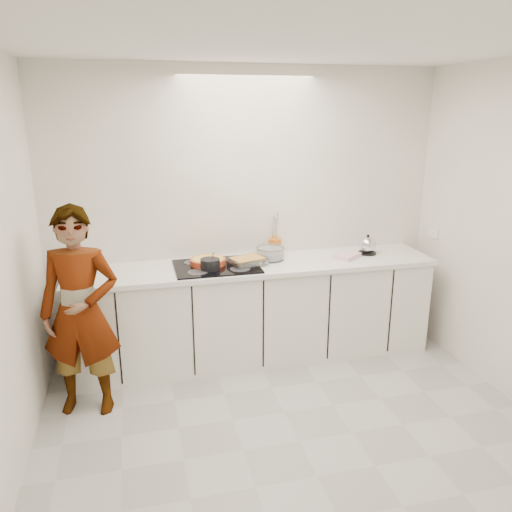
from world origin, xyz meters
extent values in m
cube|color=#B5B5B1|center=(0.00, 0.00, 0.00)|extent=(3.60, 3.20, 0.00)
cube|color=white|center=(0.00, 0.00, 2.60)|extent=(3.60, 3.20, 0.00)
cube|color=white|center=(0.00, 1.60, 1.30)|extent=(3.60, 0.00, 2.60)
cube|color=white|center=(0.00, -1.60, 1.30)|extent=(3.60, 0.00, 2.60)
cube|color=white|center=(1.79, 1.33, 1.07)|extent=(0.02, 0.15, 0.09)
cube|color=white|center=(0.00, 1.28, 0.43)|extent=(3.20, 0.58, 0.87)
cube|color=white|center=(0.00, 1.28, 0.89)|extent=(3.24, 0.64, 0.04)
cube|color=black|center=(-0.35, 1.26, 0.92)|extent=(0.72, 0.54, 0.01)
cylinder|color=#BF3F20|center=(-0.42, 1.32, 0.95)|extent=(0.36, 0.36, 0.05)
cylinder|color=yellow|center=(-0.42, 1.32, 0.97)|extent=(0.31, 0.31, 0.01)
cylinder|color=black|center=(-0.42, 1.17, 0.97)|extent=(0.20, 0.20, 0.09)
cylinder|color=silver|center=(-0.40, 1.19, 1.01)|extent=(0.04, 0.06, 0.14)
cube|color=silver|center=(-0.08, 1.24, 0.95)|extent=(0.35, 0.30, 0.06)
cube|color=gold|center=(-0.08, 1.24, 0.97)|extent=(0.32, 0.26, 0.02)
cylinder|color=silver|center=(0.16, 1.37, 0.97)|extent=(0.28, 0.28, 0.12)
cylinder|color=white|center=(0.16, 1.37, 0.95)|extent=(0.24, 0.24, 0.05)
cube|color=white|center=(0.86, 1.25, 0.93)|extent=(0.29, 0.28, 0.04)
cylinder|color=black|center=(1.10, 1.33, 0.92)|extent=(0.22, 0.22, 0.02)
sphere|color=silver|center=(1.10, 1.33, 1.00)|extent=(0.22, 0.22, 0.16)
sphere|color=black|center=(1.10, 1.33, 1.09)|extent=(0.04, 0.04, 0.03)
cylinder|color=#CC6215|center=(0.26, 1.54, 0.98)|extent=(0.12, 0.12, 0.15)
imported|color=white|center=(-1.44, 0.78, 0.79)|extent=(0.64, 0.49, 1.59)
camera|label=1|loc=(-1.00, -2.80, 2.23)|focal=35.00mm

